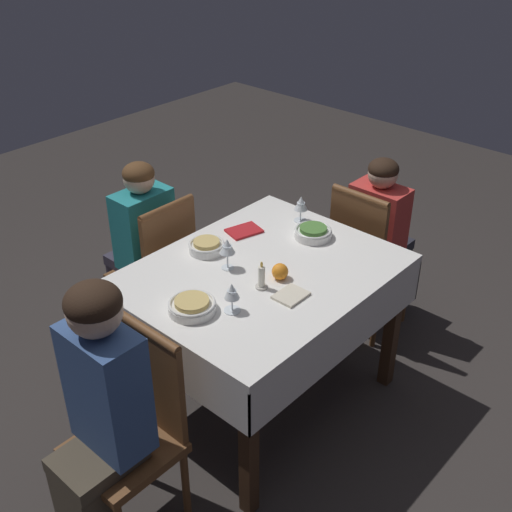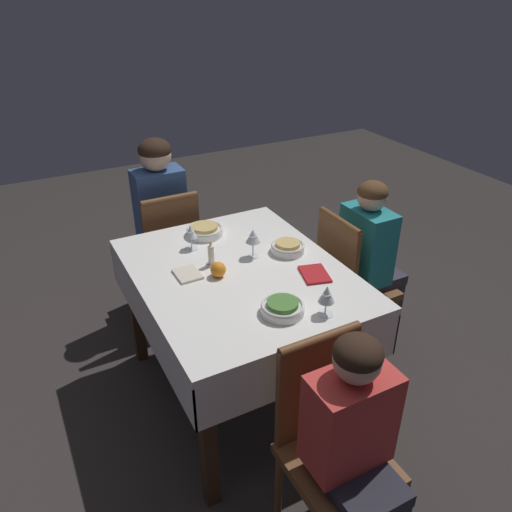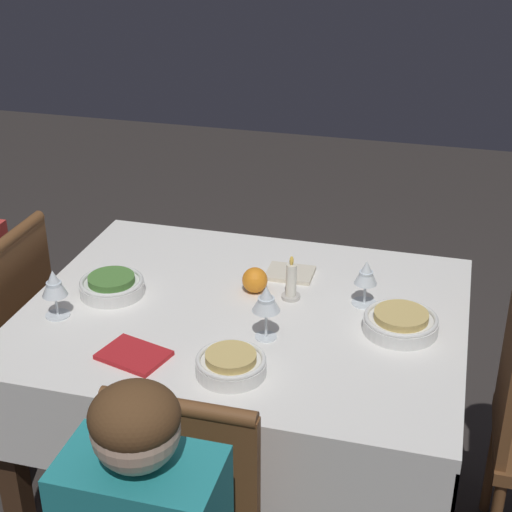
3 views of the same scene
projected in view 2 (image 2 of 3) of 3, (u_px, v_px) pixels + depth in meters
ground_plane at (242, 390)px, 2.77m from camera, size 8.00×8.00×0.00m
dining_table at (240, 289)px, 2.44m from camera, size 1.20×0.95×0.78m
chair_west at (169, 252)px, 3.13m from camera, size 0.38×0.37×0.91m
chair_east at (329, 437)px, 1.88m from camera, size 0.38×0.37×0.91m
chair_north at (349, 281)px, 2.84m from camera, size 0.37×0.38×0.91m
person_adult_denim at (159, 217)px, 3.15m from camera, size 0.34×0.30×1.20m
person_child_red at (357, 456)px, 1.72m from camera, size 0.33×0.30×1.04m
person_child_teal at (372, 260)px, 2.85m from camera, size 0.30×0.33×1.08m
bowl_west at (205, 230)px, 2.70m from camera, size 0.20×0.20×0.06m
wine_glass_west at (191, 233)px, 2.54m from camera, size 0.07×0.07×0.13m
bowl_east at (283, 307)px, 2.08m from camera, size 0.18×0.18×0.06m
wine_glass_east at (327, 295)px, 2.03m from camera, size 0.07×0.07×0.14m
bowl_north at (288, 247)px, 2.54m from camera, size 0.17×0.17×0.06m
wine_glass_north at (253, 237)px, 2.45m from camera, size 0.07×0.07×0.15m
candle_centerpiece at (211, 257)px, 2.41m from camera, size 0.05×0.05×0.13m
orange_fruit at (218, 270)px, 2.32m from camera, size 0.07×0.07×0.07m
napkin_red_folded at (315, 274)px, 2.35m from camera, size 0.19×0.16×0.01m
napkin_spare_side at (188, 274)px, 2.35m from camera, size 0.14×0.11×0.01m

